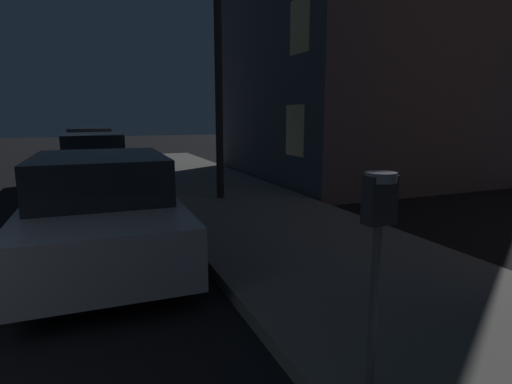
{
  "coord_description": "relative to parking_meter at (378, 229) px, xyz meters",
  "views": [
    {
      "loc": [
        2.73,
        -1.74,
        1.93
      ],
      "look_at": [
        4.03,
        1.44,
        1.28
      ],
      "focal_mm": 28.63,
      "sensor_mm": 36.0,
      "label": 1
    }
  ],
  "objects": [
    {
      "name": "car_white",
      "position": [
        -1.48,
        16.6,
        -0.54
      ],
      "size": [
        2.22,
        4.34,
        1.43
      ],
      "color": "silver",
      "rests_on": "ground"
    },
    {
      "name": "car_silver",
      "position": [
        -1.48,
        3.76,
        -0.54
      ],
      "size": [
        2.12,
        4.26,
        1.43
      ],
      "color": "#B7B7BF",
      "rests_on": "ground"
    },
    {
      "name": "building_mid",
      "position": [
        6.32,
        8.98,
        3.57
      ],
      "size": [
        6.71,
        7.03,
        9.63
      ],
      "color": "#4C4C56",
      "rests_on": "ground"
    },
    {
      "name": "car_black",
      "position": [
        -1.48,
        10.48,
        -0.53
      ],
      "size": [
        2.02,
        4.48,
        1.43
      ],
      "color": "black",
      "rests_on": "ground"
    },
    {
      "name": "street_lamp",
      "position": [
        1.03,
        6.53,
        2.7
      ],
      "size": [
        0.44,
        0.44,
        5.78
      ],
      "color": "black",
      "rests_on": "sidewalk"
    },
    {
      "name": "parking_meter",
      "position": [
        0.0,
        0.0,
        0.0
      ],
      "size": [
        0.19,
        0.19,
        1.45
      ],
      "color": "#59595B",
      "rests_on": "sidewalk"
    }
  ]
}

